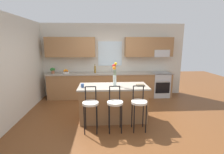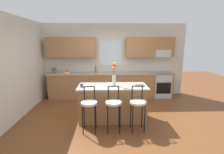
{
  "view_description": "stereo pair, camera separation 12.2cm",
  "coord_description": "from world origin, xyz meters",
  "px_view_note": "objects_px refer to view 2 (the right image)",
  "views": [
    {
      "loc": [
        -0.31,
        -4.28,
        2.01
      ],
      "look_at": [
        -0.01,
        0.55,
        1.0
      ],
      "focal_mm": 26.57,
      "sensor_mm": 36.0,
      "label": 1
    },
    {
      "loc": [
        -0.19,
        -4.29,
        2.01
      ],
      "look_at": [
        -0.01,
        0.55,
        1.0
      ],
      "focal_mm": 26.57,
      "sensor_mm": 36.0,
      "label": 2
    }
  ],
  "objects_px": {
    "mug_ceramic": "(82,85)",
    "bottle_olive_oil": "(96,69)",
    "kitchen_island": "(113,103)",
    "cookbook": "(140,85)",
    "potted_plant_small": "(54,70)",
    "bar_stool_near": "(89,105)",
    "fruit_bowl_oranges": "(67,72)",
    "bar_stool_far": "(138,104)",
    "flower_vase": "(114,74)",
    "bar_stool_middle": "(114,105)",
    "oven_range": "(161,85)"
  },
  "relations": [
    {
      "from": "kitchen_island",
      "to": "potted_plant_small",
      "type": "xyz_separation_m",
      "value": [
        -2.05,
        1.87,
        0.58
      ]
    },
    {
      "from": "oven_range",
      "to": "kitchen_island",
      "type": "xyz_separation_m",
      "value": [
        -1.9,
        -1.84,
        0.0
      ]
    },
    {
      "from": "oven_range",
      "to": "kitchen_island",
      "type": "height_order",
      "value": "same"
    },
    {
      "from": "kitchen_island",
      "to": "flower_vase",
      "type": "xyz_separation_m",
      "value": [
        0.03,
        0.03,
        0.77
      ]
    },
    {
      "from": "bar_stool_near",
      "to": "cookbook",
      "type": "distance_m",
      "value": 1.39
    },
    {
      "from": "fruit_bowl_oranges",
      "to": "cookbook",
      "type": "bearing_deg",
      "value": -40.0
    },
    {
      "from": "flower_vase",
      "to": "oven_range",
      "type": "bearing_deg",
      "value": 44.2
    },
    {
      "from": "flower_vase",
      "to": "kitchen_island",
      "type": "bearing_deg",
      "value": -140.7
    },
    {
      "from": "mug_ceramic",
      "to": "kitchen_island",
      "type": "bearing_deg",
      "value": 7.71
    },
    {
      "from": "flower_vase",
      "to": "mug_ceramic",
      "type": "bearing_deg",
      "value": -170.7
    },
    {
      "from": "kitchen_island",
      "to": "bar_stool_far",
      "type": "relative_size",
      "value": 1.7
    },
    {
      "from": "bottle_olive_oil",
      "to": "potted_plant_small",
      "type": "height_order",
      "value": "bottle_olive_oil"
    },
    {
      "from": "oven_range",
      "to": "fruit_bowl_oranges",
      "type": "distance_m",
      "value": 3.53
    },
    {
      "from": "bar_stool_far",
      "to": "mug_ceramic",
      "type": "xyz_separation_m",
      "value": [
        -1.32,
        0.49,
        0.33
      ]
    },
    {
      "from": "flower_vase",
      "to": "bottle_olive_oil",
      "type": "bearing_deg",
      "value": 107.21
    },
    {
      "from": "bar_stool_near",
      "to": "potted_plant_small",
      "type": "bearing_deg",
      "value": 121.35
    },
    {
      "from": "bar_stool_near",
      "to": "potted_plant_small",
      "type": "xyz_separation_m",
      "value": [
        -1.5,
        2.47,
        0.41
      ]
    },
    {
      "from": "bar_stool_middle",
      "to": "mug_ceramic",
      "type": "bearing_deg",
      "value": 147.63
    },
    {
      "from": "bar_stool_near",
      "to": "bar_stool_far",
      "type": "distance_m",
      "value": 1.1
    },
    {
      "from": "bottle_olive_oil",
      "to": "bar_stool_near",
      "type": "bearing_deg",
      "value": -90.31
    },
    {
      "from": "bar_stool_far",
      "to": "flower_vase",
      "type": "bearing_deg",
      "value": 129.67
    },
    {
      "from": "bar_stool_middle",
      "to": "potted_plant_small",
      "type": "bearing_deg",
      "value": 129.77
    },
    {
      "from": "cookbook",
      "to": "bottle_olive_oil",
      "type": "xyz_separation_m",
      "value": [
        -1.23,
        1.92,
        0.12
      ]
    },
    {
      "from": "bar_stool_middle",
      "to": "flower_vase",
      "type": "bearing_deg",
      "value": 86.9
    },
    {
      "from": "bottle_olive_oil",
      "to": "kitchen_island",
      "type": "bearing_deg",
      "value": -73.98
    },
    {
      "from": "bar_stool_near",
      "to": "cookbook",
      "type": "bearing_deg",
      "value": 23.64
    },
    {
      "from": "bar_stool_far",
      "to": "cookbook",
      "type": "distance_m",
      "value": 0.64
    },
    {
      "from": "bar_stool_far",
      "to": "bottle_olive_oil",
      "type": "xyz_separation_m",
      "value": [
        -1.09,
        2.46,
        0.42
      ]
    },
    {
      "from": "bar_stool_middle",
      "to": "bottle_olive_oil",
      "type": "bearing_deg",
      "value": 102.29
    },
    {
      "from": "cookbook",
      "to": "potted_plant_small",
      "type": "height_order",
      "value": "potted_plant_small"
    },
    {
      "from": "kitchen_island",
      "to": "cookbook",
      "type": "bearing_deg",
      "value": -4.05
    },
    {
      "from": "bottle_olive_oil",
      "to": "potted_plant_small",
      "type": "distance_m",
      "value": 1.52
    },
    {
      "from": "fruit_bowl_oranges",
      "to": "bottle_olive_oil",
      "type": "relative_size",
      "value": 0.73
    },
    {
      "from": "mug_ceramic",
      "to": "bottle_olive_oil",
      "type": "relative_size",
      "value": 0.27
    },
    {
      "from": "cookbook",
      "to": "potted_plant_small",
      "type": "relative_size",
      "value": 0.94
    },
    {
      "from": "bottle_olive_oil",
      "to": "potted_plant_small",
      "type": "xyz_separation_m",
      "value": [
        -1.52,
        0.0,
        -0.01
      ]
    },
    {
      "from": "bar_stool_far",
      "to": "mug_ceramic",
      "type": "height_order",
      "value": "bar_stool_far"
    },
    {
      "from": "kitchen_island",
      "to": "flower_vase",
      "type": "relative_size",
      "value": 2.94
    },
    {
      "from": "bar_stool_far",
      "to": "flower_vase",
      "type": "distance_m",
      "value": 1.0
    },
    {
      "from": "bar_stool_middle",
      "to": "mug_ceramic",
      "type": "xyz_separation_m",
      "value": [
        -0.77,
        0.49,
        0.33
      ]
    },
    {
      "from": "cookbook",
      "to": "bar_stool_near",
      "type": "bearing_deg",
      "value": -156.36
    },
    {
      "from": "bar_stool_middle",
      "to": "flower_vase",
      "type": "distance_m",
      "value": 0.86
    },
    {
      "from": "bar_stool_middle",
      "to": "cookbook",
      "type": "distance_m",
      "value": 0.93
    },
    {
      "from": "potted_plant_small",
      "to": "bar_stool_middle",
      "type": "bearing_deg",
      "value": -50.23
    },
    {
      "from": "flower_vase",
      "to": "fruit_bowl_oranges",
      "type": "bearing_deg",
      "value": 131.41
    },
    {
      "from": "potted_plant_small",
      "to": "bottle_olive_oil",
      "type": "bearing_deg",
      "value": -0.07
    },
    {
      "from": "oven_range",
      "to": "fruit_bowl_oranges",
      "type": "height_order",
      "value": "fruit_bowl_oranges"
    },
    {
      "from": "cookbook",
      "to": "oven_range",
      "type": "bearing_deg",
      "value": 57.53
    },
    {
      "from": "oven_range",
      "to": "potted_plant_small",
      "type": "relative_size",
      "value": 4.33
    },
    {
      "from": "kitchen_island",
      "to": "cookbook",
      "type": "distance_m",
      "value": 0.84
    }
  ]
}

